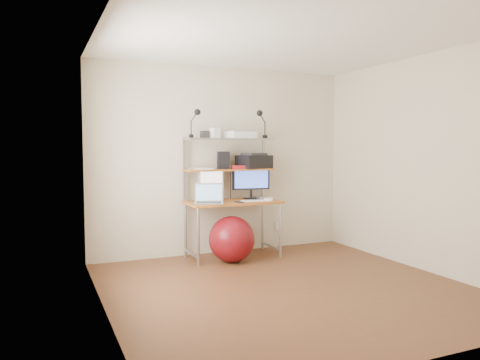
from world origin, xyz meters
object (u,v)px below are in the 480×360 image
object	(u,v)px
printer	(254,161)
exercise_ball	(232,239)
monitor_black	(251,180)
monitor_silver	(211,182)
laptop	(209,199)

from	to	relation	value
printer	exercise_ball	size ratio (longest dim) A/B	0.85
printer	monitor_black	bearing A→B (deg)	158.41
printer	exercise_ball	xyz separation A→B (m)	(-0.47, -0.34, -0.96)
printer	exercise_ball	distance (m)	1.12
monitor_black	printer	world-z (taller)	printer
exercise_ball	printer	bearing A→B (deg)	36.11
monitor_black	printer	distance (m)	0.25
exercise_ball	monitor_black	bearing A→B (deg)	39.11
monitor_silver	printer	xyz separation A→B (m)	(0.60, -0.02, 0.27)
laptop	printer	bearing A→B (deg)	38.14
laptop	monitor_black	bearing A→B (deg)	39.50
monitor_black	laptop	bearing A→B (deg)	-151.82
exercise_ball	monitor_silver	bearing A→B (deg)	110.01
laptop	printer	xyz separation A→B (m)	(0.73, 0.23, 0.45)
laptop	exercise_ball	size ratio (longest dim) A/B	0.75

